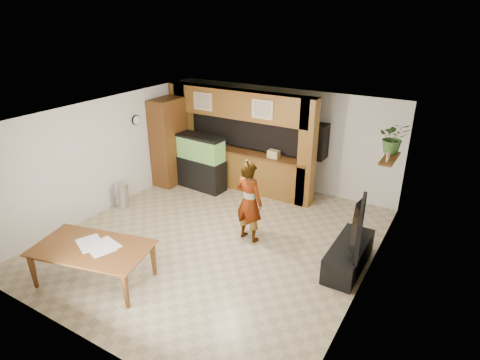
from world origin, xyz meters
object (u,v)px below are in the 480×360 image
Objects in this scene: dining_table at (93,266)px; aquarium at (201,163)px; person at (249,202)px; pantry_cabinet at (169,142)px; television at (352,225)px.

aquarium is at bearing 86.10° from dining_table.
aquarium is at bearing -25.68° from person.
pantry_cabinet is 1.16× the size of dining_table.
person is at bearing -30.09° from aquarium.
dining_table is (1.70, -4.12, -0.80)m from pantry_cabinet.
pantry_cabinet reaches higher than person.
pantry_cabinet is 1.35× the size of person.
television is at bearing -169.95° from person.
aquarium is 0.73× the size of dining_table.
television is 2.07m from person.
pantry_cabinet is at bearing -15.82° from person.
pantry_cabinet is 5.54m from television.
dining_table is (-1.58, -2.63, -0.50)m from person.
television is at bearing 22.43° from dining_table.
pantry_cabinet is 3.61m from person.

